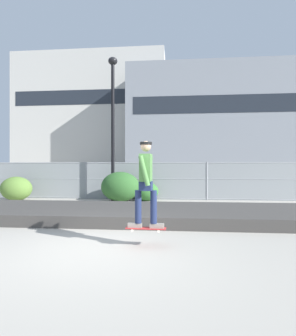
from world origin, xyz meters
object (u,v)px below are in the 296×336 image
object	(u,v)px
skateboard	(146,228)
shrub_left	(16,189)
street_lamp	(113,112)
shrub_right	(146,191)
parked_car_near	(101,180)
parked_car_far	(276,180)
skater	(146,179)
shrub_center	(120,187)
parked_car_mid	(186,180)

from	to	relation	value
skateboard	shrub_left	bearing A→B (deg)	134.41
street_lamp	shrub_right	xyz separation A→B (m)	(1.57, 0.19, -3.78)
street_lamp	parked_car_near	world-z (taller)	street_lamp
parked_car_far	skateboard	bearing A→B (deg)	-119.57
shrub_left	shrub_right	world-z (taller)	shrub_left
skateboard	shrub_right	world-z (taller)	shrub_right
skater	shrub_center	bearing A→B (deg)	104.95
parked_car_near	shrub_left	size ratio (longest dim) A/B	2.97
shrub_left	shrub_center	xyz separation A→B (m)	(5.01, 0.13, 0.12)
shrub_center	parked_car_near	bearing A→B (deg)	115.58
parked_car_far	shrub_center	bearing A→B (deg)	-152.28
skater	parked_car_near	bearing A→B (deg)	109.04
parked_car_mid	shrub_left	size ratio (longest dim) A/B	3.03
shrub_left	parked_car_far	bearing A→B (deg)	18.85
skateboard	shrub_right	bearing A→B (deg)	95.67
parked_car_near	shrub_right	size ratio (longest dim) A/B	3.78
skater	parked_car_far	xyz separation A→B (m)	(6.65, 11.72, -0.52)
skateboard	parked_car_far	xyz separation A→B (m)	(6.65, 11.72, 0.47)
street_lamp	shrub_right	distance (m)	4.10
street_lamp	shrub_left	size ratio (longest dim) A/B	4.58
parked_car_far	shrub_left	xyz separation A→B (m)	(-13.59, -4.64, -0.26)
skateboard	parked_car_far	world-z (taller)	parked_car_far
parked_car_near	parked_car_mid	distance (m)	5.22
skateboard	parked_car_near	size ratio (longest dim) A/B	0.18
parked_car_far	shrub_left	bearing A→B (deg)	-161.15
street_lamp	skater	bearing A→B (deg)	-72.58
parked_car_near	shrub_center	bearing A→B (deg)	-64.42
skateboard	shrub_right	xyz separation A→B (m)	(-0.76, 7.62, 0.09)
parked_car_mid	parked_car_far	world-z (taller)	same
parked_car_near	shrub_center	size ratio (longest dim) A/B	2.46
parked_car_far	parked_car_mid	bearing A→B (deg)	-178.87
parked_car_far	shrub_left	distance (m)	14.36
shrub_left	skateboard	bearing A→B (deg)	-45.59
skater	shrub_left	distance (m)	9.95
street_lamp	parked_car_far	world-z (taller)	street_lamp
shrub_right	parked_car_mid	bearing A→B (deg)	63.08
street_lamp	shrub_center	size ratio (longest dim) A/B	3.80
skateboard	parked_car_near	bearing A→B (deg)	109.04
street_lamp	parked_car_near	bearing A→B (deg)	111.96
parked_car_near	shrub_center	distance (m)	4.68
skater	shrub_center	size ratio (longest dim) A/B	0.96
street_lamp	parked_car_far	size ratio (longest dim) A/B	1.51
shrub_right	street_lamp	bearing A→B (deg)	-173.01
parked_car_mid	shrub_right	distance (m)	4.50
skater	parked_car_mid	bearing A→B (deg)	83.74
skateboard	parked_car_near	world-z (taller)	parked_car_near
parked_car_near	skater	bearing A→B (deg)	-70.96
parked_car_mid	parked_car_far	bearing A→B (deg)	1.13
skateboard	street_lamp	xyz separation A→B (m)	(-2.33, 7.43, 3.87)
skateboard	shrub_center	size ratio (longest dim) A/B	0.45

